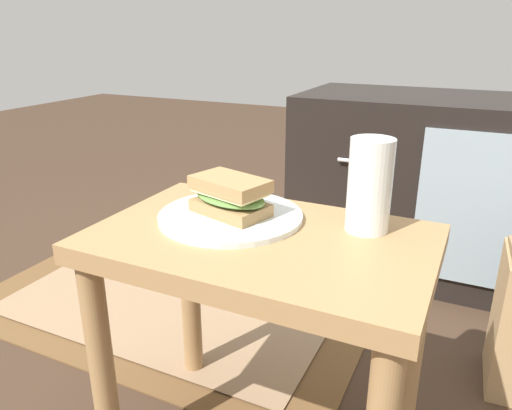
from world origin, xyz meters
The scene contains 6 objects.
side_table centered at (0.00, 0.00, 0.37)m, with size 0.56×0.36×0.46m.
tv_cabinet centered at (0.23, 0.95, 0.29)m, with size 0.96×0.46×0.58m.
area_rug centered at (-0.46, 0.42, 0.00)m, with size 1.14×0.80×0.01m.
plate centered at (-0.08, 0.04, 0.47)m, with size 0.26×0.26×0.01m, color silver.
sandwich_front centered at (-0.08, 0.04, 0.50)m, with size 0.16×0.12×0.07m.
beer_glass centered at (0.15, 0.09, 0.54)m, with size 0.07×0.07×0.16m.
Camera 1 is at (0.31, -0.67, 0.79)m, focal length 34.35 mm.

